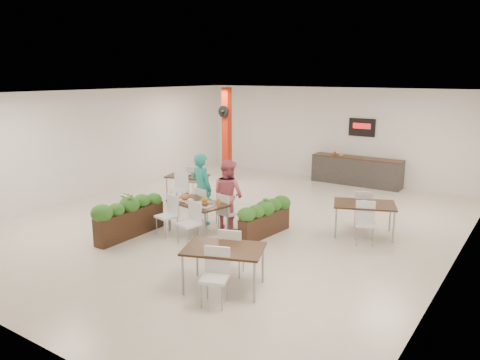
% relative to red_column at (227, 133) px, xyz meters
% --- Properties ---
extents(ground, '(12.00, 12.00, 0.00)m').
position_rel_red_column_xyz_m(ground, '(3.00, -3.79, -1.64)').
color(ground, beige).
rests_on(ground, ground).
extents(room_shell, '(10.10, 12.10, 3.22)m').
position_rel_red_column_xyz_m(room_shell, '(3.00, -3.79, 0.36)').
color(room_shell, white).
rests_on(room_shell, ground).
extents(red_column, '(0.40, 0.41, 3.20)m').
position_rel_red_column_xyz_m(red_column, '(0.00, 0.00, 0.00)').
color(red_column, '#B3230B').
rests_on(red_column, ground).
extents(service_counter, '(3.00, 0.64, 2.20)m').
position_rel_red_column_xyz_m(service_counter, '(4.00, 1.86, -1.15)').
color(service_counter, '#2B2926').
rests_on(service_counter, ground).
extents(main_table, '(1.53, 1.83, 0.92)m').
position_rel_red_column_xyz_m(main_table, '(2.70, -4.95, -1.01)').
color(main_table, '#332011').
rests_on(main_table, ground).
extents(diner_man, '(0.71, 0.54, 1.76)m').
position_rel_red_column_xyz_m(diner_man, '(2.31, -4.29, -0.76)').
color(diner_man, teal).
rests_on(diner_man, ground).
extents(diner_woman, '(0.93, 0.79, 1.69)m').
position_rel_red_column_xyz_m(diner_woman, '(3.11, -4.29, -0.80)').
color(diner_woman, '#E16478').
rests_on(diner_woman, ground).
extents(planter_left, '(0.44, 2.00, 1.04)m').
position_rel_red_column_xyz_m(planter_left, '(1.54, -5.96, -1.13)').
color(planter_left, black).
rests_on(planter_left, ground).
extents(planter_right, '(0.54, 1.71, 0.89)m').
position_rel_red_column_xyz_m(planter_right, '(4.08, -4.22, -1.16)').
color(planter_right, black).
rests_on(planter_right, ground).
extents(side_table_a, '(1.32, 1.67, 0.92)m').
position_rel_red_column_xyz_m(side_table_a, '(0.61, -2.83, -1.02)').
color(side_table_a, '#332011').
rests_on(side_table_a, ground).
extents(side_table_b, '(1.61, 1.66, 0.92)m').
position_rel_red_column_xyz_m(side_table_b, '(5.94, -2.90, -1.00)').
color(side_table_b, '#332011').
rests_on(side_table_b, ground).
extents(side_table_c, '(1.57, 1.66, 0.92)m').
position_rel_red_column_xyz_m(side_table_c, '(4.90, -6.95, -1.01)').
color(side_table_c, '#332011').
rests_on(side_table_c, ground).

